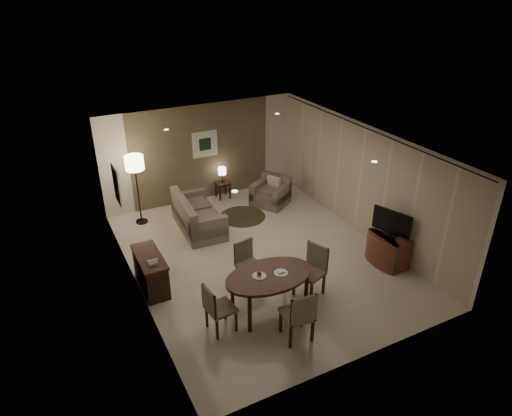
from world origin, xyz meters
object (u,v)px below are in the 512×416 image
chair_right (310,272)px  side_table (223,190)px  tv_cabinet (388,249)px  sofa (198,213)px  armchair (270,191)px  dining_table (269,293)px  chair_left (221,308)px  floor_lamp (138,190)px  chair_near (297,313)px  chair_far (250,265)px  console_desk (151,272)px

chair_right → side_table: (0.25, 4.87, -0.28)m
tv_cabinet → chair_right: size_ratio=0.86×
sofa → armchair: size_ratio=2.07×
dining_table → chair_right: size_ratio=1.63×
tv_cabinet → side_table: tv_cabinet is taller
chair_left → floor_lamp: (-0.26, 4.63, 0.43)m
dining_table → floor_lamp: 4.75m
armchair → side_table: bearing=-166.0°
sofa → floor_lamp: 1.63m
chair_left → chair_near: bearing=-132.0°
side_table → chair_near: bearing=-100.8°
dining_table → chair_far: bearing=87.7°
side_table → sofa: bearing=-132.4°
console_desk → chair_near: (1.86, -2.58, 0.14)m
chair_far → sofa: (-0.10, 2.70, -0.05)m
tv_cabinet → console_desk: bearing=162.9°
chair_far → console_desk: bearing=144.2°
chair_near → sofa: chair_near is taller
dining_table → chair_near: size_ratio=1.64×
tv_cabinet → dining_table: size_ratio=0.53×
console_desk → tv_cabinet: console_desk is taller
tv_cabinet → floor_lamp: bearing=135.2°
chair_right → sofa: chair_right is taller
chair_right → side_table: size_ratio=2.19×
floor_lamp → chair_near: bearing=-76.0°
console_desk → dining_table: 2.47m
side_table → chair_left: bearing=-113.7°
console_desk → dining_table: size_ratio=0.70×
floor_lamp → chair_right: bearing=-63.8°
armchair → chair_left: bearing=-70.3°
chair_left → sofa: chair_left is taller
tv_cabinet → chair_left: bearing=-175.9°
tv_cabinet → dining_table: bearing=-176.1°
console_desk → chair_right: bearing=-31.3°
console_desk → chair_left: chair_left is taller
chair_right → sofa: bearing=174.8°
tv_cabinet → armchair: size_ratio=1.01×
chair_far → tv_cabinet: bearing=-23.0°
sofa → side_table: sofa is taller
sofa → chair_left: bearing=168.6°
console_desk → armchair: armchair is taller
side_table → chair_right: bearing=-92.9°
tv_cabinet → chair_far: 3.14m
tv_cabinet → chair_near: 3.22m
chair_near → console_desk: bearing=-48.3°
chair_near → floor_lamp: bearing=-70.1°
tv_cabinet → armchair: 3.84m
console_desk → floor_lamp: 2.94m
console_desk → sofa: 2.53m
chair_left → side_table: bearing=-30.1°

